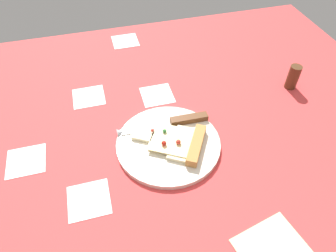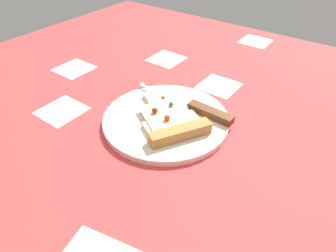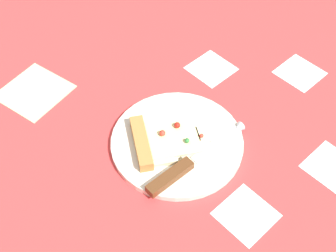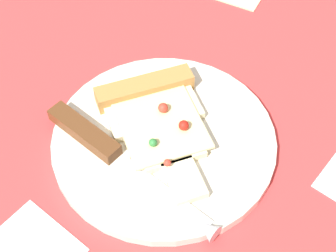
{
  "view_description": "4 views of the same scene",
  "coord_description": "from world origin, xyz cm",
  "px_view_note": "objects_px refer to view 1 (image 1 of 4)",
  "views": [
    {
      "loc": [
        39.92,
        -14.97,
        58.97
      ],
      "look_at": [
        -11.23,
        -1.0,
        3.15
      ],
      "focal_mm": 32.68,
      "sensor_mm": 36.0,
      "label": 1
    },
    {
      "loc": [
        30.7,
        26.76,
        36.63
      ],
      "look_at": [
        -4.39,
        1.02,
        2.29
      ],
      "focal_mm": 31.01,
      "sensor_mm": 36.0,
      "label": 2
    },
    {
      "loc": [
        -45.57,
        35.95,
        70.0
      ],
      "look_at": [
        -4.96,
        -1.96,
        3.23
      ],
      "focal_mm": 47.9,
      "sensor_mm": 36.0,
      "label": 3
    },
    {
      "loc": [
        -34.33,
        -24.41,
        48.29
      ],
      "look_at": [
        -6.49,
        -1.58,
        2.04
      ],
      "focal_mm": 54.48,
      "sensor_mm": 36.0,
      "label": 4
    }
  ],
  "objects_px": {
    "plate": "(168,144)",
    "pepper_shaker": "(293,77)",
    "knife": "(172,122)",
    "pizza_slice": "(179,142)"
  },
  "relations": [
    {
      "from": "plate",
      "to": "pepper_shaker",
      "type": "distance_m",
      "value": 0.44
    },
    {
      "from": "knife",
      "to": "pizza_slice",
      "type": "bearing_deg",
      "value": 178.72
    },
    {
      "from": "pizza_slice",
      "to": "pepper_shaker",
      "type": "distance_m",
      "value": 0.42
    },
    {
      "from": "knife",
      "to": "pepper_shaker",
      "type": "xyz_separation_m",
      "value": [
        -0.07,
        0.39,
        0.02
      ]
    },
    {
      "from": "knife",
      "to": "pepper_shaker",
      "type": "height_order",
      "value": "pepper_shaker"
    },
    {
      "from": "pizza_slice",
      "to": "pepper_shaker",
      "type": "relative_size",
      "value": 2.55
    },
    {
      "from": "plate",
      "to": "knife",
      "type": "relative_size",
      "value": 1.08
    },
    {
      "from": "plate",
      "to": "pizza_slice",
      "type": "distance_m",
      "value": 0.03
    },
    {
      "from": "knife",
      "to": "pepper_shaker",
      "type": "bearing_deg",
      "value": -78.41
    },
    {
      "from": "plate",
      "to": "pepper_shaker",
      "type": "height_order",
      "value": "pepper_shaker"
    }
  ]
}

